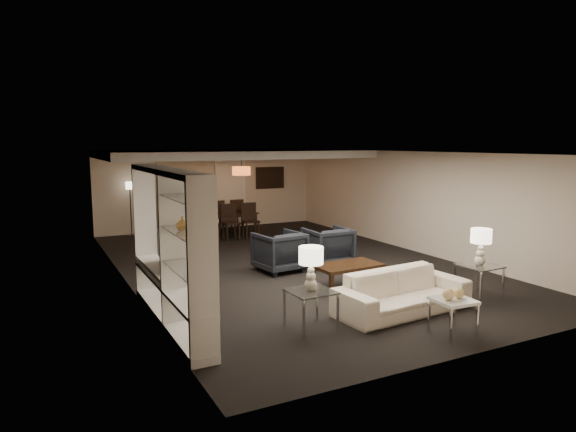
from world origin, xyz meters
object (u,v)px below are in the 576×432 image
(side_table_left, at_px, (311,310))
(floor_lamp, at_px, (131,209))
(vase_blue, at_px, (194,268))
(chair_nl, at_px, (211,223))
(armchair_right, at_px, (328,246))
(sofa, at_px, (403,292))
(coffee_table, at_px, (347,276))
(table_lamp_left, at_px, (311,269))
(chair_nm, at_px, (231,222))
(chair_fl, at_px, (197,217))
(television, at_px, (163,247))
(vase_amber, at_px, (182,223))
(chair_nr, at_px, (251,221))
(table_lamp_right, at_px, (481,247))
(armchair_left, at_px, (279,251))
(side_table_right, at_px, (479,282))
(dining_table, at_px, (223,224))
(floor_speaker, at_px, (186,265))
(marble_table, at_px, (453,317))
(chair_fm, at_px, (216,216))
(pendant_light, at_px, (241,171))
(chair_fr, at_px, (234,215))

(side_table_left, relative_size, floor_lamp, 0.40)
(vase_blue, relative_size, floor_lamp, 0.11)
(chair_nl, bearing_deg, armchair_right, -61.77)
(sofa, height_order, side_table_left, sofa)
(coffee_table, xyz_separation_m, chair_nl, (-0.83, 5.56, 0.27))
(table_lamp_left, height_order, floor_lamp, floor_lamp)
(chair_nm, distance_m, chair_fl, 1.43)
(coffee_table, height_order, floor_lamp, floor_lamp)
(television, bearing_deg, vase_amber, 178.69)
(vase_amber, relative_size, chair_nr, 0.19)
(table_lamp_right, relative_size, vase_blue, 3.59)
(armchair_left, bearing_deg, armchair_right, 173.07)
(side_table_right, relative_size, floor_lamp, 0.40)
(armchair_left, bearing_deg, dining_table, -101.63)
(floor_speaker, height_order, chair_fl, floor_speaker)
(television, relative_size, vase_blue, 6.43)
(coffee_table, xyz_separation_m, marble_table, (0.00, -2.70, 0.04))
(coffee_table, distance_m, table_lamp_left, 2.43)
(coffee_table, height_order, chair_fl, chair_fl)
(floor_speaker, bearing_deg, chair_fm, 68.30)
(side_table_left, bearing_deg, pendant_light, 75.77)
(chair_fm, bearing_deg, floor_speaker, 69.82)
(chair_nl, bearing_deg, table_lamp_right, -62.63)
(pendant_light, distance_m, chair_fr, 1.88)
(chair_fr, bearing_deg, side_table_left, 73.64)
(chair_nm, xyz_separation_m, floor_lamp, (-2.42, 1.79, 0.30))
(television, height_order, chair_nm, television)
(table_lamp_right, height_order, floor_speaker, table_lamp_right)
(side_table_left, relative_size, floor_speaker, 0.51)
(table_lamp_left, height_order, floor_speaker, table_lamp_left)
(table_lamp_left, xyz_separation_m, television, (-1.74, 1.67, 0.17))
(chair_fr, bearing_deg, side_table_right, 96.32)
(pendant_light, height_order, floor_lamp, pendant_light)
(floor_lamp, bearing_deg, armchair_left, -70.09)
(table_lamp_left, bearing_deg, side_table_right, 0.00)
(armchair_right, xyz_separation_m, floor_speaker, (-3.52, -1.08, 0.19))
(marble_table, relative_size, dining_table, 0.28)
(floor_lamp, bearing_deg, chair_fm, -11.57)
(coffee_table, height_order, side_table_right, side_table_right)
(floor_speaker, bearing_deg, vase_blue, -101.64)
(dining_table, bearing_deg, marble_table, -92.37)
(side_table_left, distance_m, vase_amber, 2.26)
(side_table_left, bearing_deg, coffee_table, 43.26)
(side_table_right, relative_size, table_lamp_right, 0.97)
(television, distance_m, chair_fr, 7.81)
(chair_nm, xyz_separation_m, chair_nr, (0.60, 0.00, 0.00))
(television, height_order, floor_lamp, floor_lamp)
(side_table_left, bearing_deg, floor_lamp, 96.04)
(marble_table, distance_m, chair_nr, 8.27)
(chair_fr, bearing_deg, coffee_table, 84.30)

